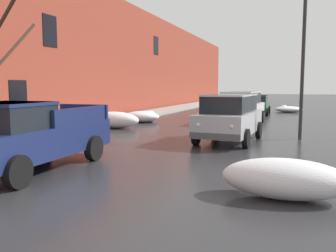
{
  "coord_description": "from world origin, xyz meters",
  "views": [
    {
      "loc": [
        4.47,
        0.22,
        2.14
      ],
      "look_at": [
        1.39,
        8.91,
        1.11
      ],
      "focal_mm": 38.38,
      "sensor_mm": 36.0,
      "label": 1
    }
  ],
  "objects_px": {
    "pickup_truck_darkblue_approaching_near_lane": "(27,136)",
    "suv_white_parked_kerbside_mid": "(241,106)",
    "street_lamp_post": "(304,47)",
    "suv_silver_parked_kerbside_close": "(230,116)",
    "sedan_green_parked_far_down_block": "(257,104)"
  },
  "relations": [
    {
      "from": "suv_white_parked_kerbside_mid",
      "to": "street_lamp_post",
      "type": "height_order",
      "value": "street_lamp_post"
    },
    {
      "from": "pickup_truck_darkblue_approaching_near_lane",
      "to": "suv_white_parked_kerbside_mid",
      "type": "bearing_deg",
      "value": 75.59
    },
    {
      "from": "suv_silver_parked_kerbside_close",
      "to": "sedan_green_parked_far_down_block",
      "type": "xyz_separation_m",
      "value": [
        -0.36,
        13.94,
        -0.23
      ]
    },
    {
      "from": "suv_white_parked_kerbside_mid",
      "to": "sedan_green_parked_far_down_block",
      "type": "relative_size",
      "value": 1.14
    },
    {
      "from": "suv_silver_parked_kerbside_close",
      "to": "pickup_truck_darkblue_approaching_near_lane",
      "type": "bearing_deg",
      "value": -121.12
    },
    {
      "from": "sedan_green_parked_far_down_block",
      "to": "suv_silver_parked_kerbside_close",
      "type": "bearing_deg",
      "value": -88.52
    },
    {
      "from": "pickup_truck_darkblue_approaching_near_lane",
      "to": "street_lamp_post",
      "type": "distance_m",
      "value": 10.77
    },
    {
      "from": "street_lamp_post",
      "to": "sedan_green_parked_far_down_block",
      "type": "bearing_deg",
      "value": 103.37
    },
    {
      "from": "suv_silver_parked_kerbside_close",
      "to": "sedan_green_parked_far_down_block",
      "type": "bearing_deg",
      "value": 91.48
    },
    {
      "from": "pickup_truck_darkblue_approaching_near_lane",
      "to": "street_lamp_post",
      "type": "height_order",
      "value": "street_lamp_post"
    },
    {
      "from": "sedan_green_parked_far_down_block",
      "to": "street_lamp_post",
      "type": "xyz_separation_m",
      "value": [
        2.95,
        -12.42,
        2.91
      ]
    },
    {
      "from": "pickup_truck_darkblue_approaching_near_lane",
      "to": "suv_silver_parked_kerbside_close",
      "type": "xyz_separation_m",
      "value": [
        3.96,
        6.56,
        0.11
      ]
    },
    {
      "from": "suv_white_parked_kerbside_mid",
      "to": "suv_silver_parked_kerbside_close",
      "type": "bearing_deg",
      "value": -85.61
    },
    {
      "from": "pickup_truck_darkblue_approaching_near_lane",
      "to": "suv_white_parked_kerbside_mid",
      "type": "xyz_separation_m",
      "value": [
        3.44,
        13.38,
        0.11
      ]
    },
    {
      "from": "suv_silver_parked_kerbside_close",
      "to": "street_lamp_post",
      "type": "distance_m",
      "value": 4.03
    }
  ]
}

